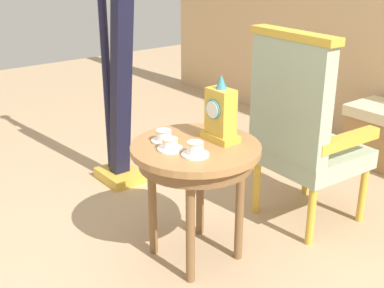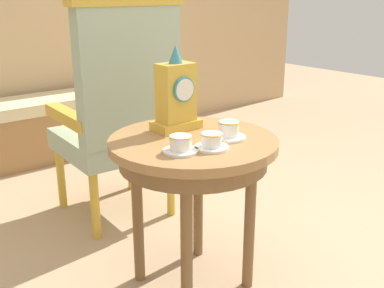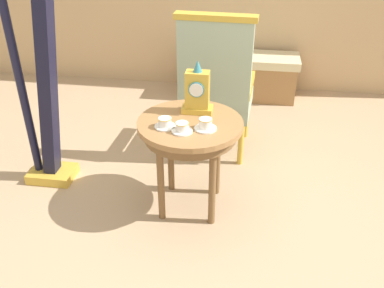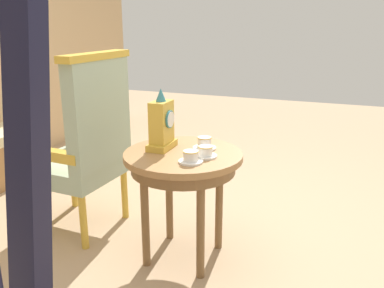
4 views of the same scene
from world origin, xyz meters
The scene contains 9 objects.
ground_plane centered at (0.00, 0.00, 0.00)m, with size 10.00×10.00×0.00m, color tan.
side_table centered at (-0.06, 0.07, 0.55)m, with size 0.65×0.65×0.63m.
teacup_left centered at (-0.20, -0.02, 0.66)m, with size 0.12×0.12×0.06m.
teacup_right centered at (-0.09, -0.06, 0.66)m, with size 0.12×0.12×0.06m.
teacup_center centered at (0.04, -0.01, 0.66)m, with size 0.13×0.13×0.07m.
mantel_clock centered at (-0.04, 0.21, 0.77)m, with size 0.19×0.11×0.34m.
armchair centered at (0.03, 0.76, 0.59)m, with size 0.57×0.56×1.14m.
harp centered at (-1.09, 0.23, 0.73)m, with size 0.40×0.24×1.81m.
window_bench centered at (0.17, 1.95, 0.22)m, with size 1.15×0.40×0.44m.
Camera 3 is at (0.28, -2.15, 1.80)m, focal length 39.24 mm.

